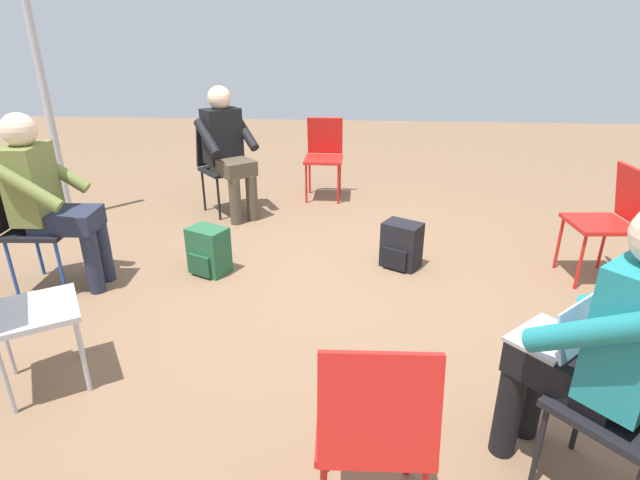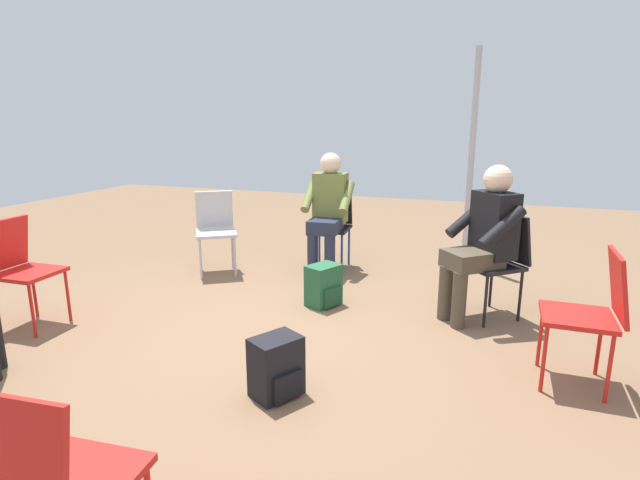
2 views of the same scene
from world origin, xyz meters
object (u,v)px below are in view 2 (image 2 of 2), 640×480
chair_northeast (216,226)px  chair_south (592,309)px  chair_east (332,222)px  backpack_by_empty_chair (276,370)px  person_in_olive (328,206)px  backpack_near_laptop_user (323,288)px  chair_southeast (499,257)px  chair_north (21,265)px  person_in_black (484,235)px

chair_northeast → chair_south: same height
chair_east → backpack_by_empty_chair: (-2.62, -0.51, -0.34)m
person_in_olive → backpack_near_laptop_user: (-0.99, -0.29, -0.54)m
chair_northeast → chair_southeast: bearing=140.5°
backpack_near_laptop_user → person_in_olive: bearing=16.4°
chair_north → person_in_olive: person_in_olive is taller
person_in_olive → chair_east: bearing=-90.0°
chair_east → chair_south: bearing=136.1°
chair_east → backpack_by_empty_chair: size_ratio=2.36×
chair_north → person_in_black: bearing=109.5°
chair_east → backpack_near_laptop_user: (-1.15, -0.30, -0.34)m
chair_northeast → chair_north: bearing=35.5°
person_in_olive → person_in_black: bearing=148.2°
chair_northeast → person_in_black: (-0.41, -2.66, 0.20)m
backpack_by_empty_chair → chair_south: bearing=-67.2°
backpack_near_laptop_user → chair_east: bearing=14.6°
chair_southeast → person_in_black: 0.26m
chair_northeast → chair_east: bearing=175.9°
person_in_black → person_in_olive: (0.85, 1.57, 0.00)m
backpack_near_laptop_user → chair_south: bearing=-111.1°
chair_east → chair_south: size_ratio=1.00×
person_in_black → backpack_by_empty_chair: person_in_black is taller
chair_northeast → backpack_by_empty_chair: bearing=94.9°
person_in_black → person_in_olive: 1.78m
chair_northeast → chair_north: (-1.73, 0.67, 0.00)m
chair_southeast → chair_north: size_ratio=1.00×
chair_northeast → person_in_olive: (0.44, -1.09, 0.20)m
chair_east → backpack_near_laptop_user: bearing=101.1°
chair_east → chair_southeast: 1.93m
chair_east → chair_northeast: size_ratio=1.00×
chair_north → backpack_by_empty_chair: (-0.28, -2.26, -0.34)m
chair_north → backpack_near_laptop_user: bearing=117.9°
chair_north → backpack_by_empty_chair: size_ratio=2.36×
chair_north → person_in_olive: size_ratio=0.69×
chair_east → chair_south: (-1.90, -2.23, 0.00)m
chair_south → backpack_by_empty_chair: chair_south is taller
chair_south → person_in_olive: 2.82m
chair_southeast → backpack_by_empty_chair: size_ratio=2.36×
backpack_by_empty_chair → chair_northeast: bearing=38.3°
backpack_near_laptop_user → person_in_black: bearing=-83.8°
chair_southeast → chair_east: bearing=21.0°
chair_southeast → backpack_near_laptop_user: size_ratio=2.36×
chair_southeast → person_in_olive: 1.86m
chair_southeast → person_in_black: size_ratio=0.69×
chair_northeast → backpack_near_laptop_user: 1.52m
chair_southeast → person_in_black: person_in_black is taller
chair_north → backpack_near_laptop_user: (1.18, -2.05, -0.34)m
person_in_black → backpack_by_empty_chair: size_ratio=3.44×
chair_northeast → person_in_olive: person_in_olive is taller
person_in_black → backpack_near_laptop_user: size_ratio=3.44×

